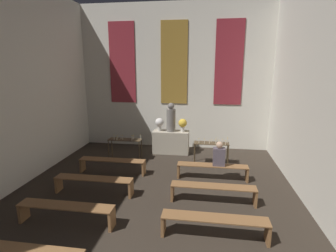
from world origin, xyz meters
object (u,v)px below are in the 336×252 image
object	(u,v)px
flower_vase_left	(159,123)
flower_vase_right	(183,124)
pew_second_left	(66,210)
pew_third_right	(213,190)
pew_back_right	(212,169)
pew_second_right	(214,223)
pew_third_left	(94,182)
candle_rack_right	(212,146)
pew_back_left	(112,163)
person_seated	(219,155)
statue	(171,119)
candle_rack_left	(125,142)
altar	(171,142)

from	to	relation	value
flower_vase_left	flower_vase_right	distance (m)	0.92
pew_second_left	pew_third_right	bearing A→B (deg)	24.17
pew_back_right	flower_vase_left	bearing A→B (deg)	131.76
pew_second_right	pew_third_left	distance (m)	3.52
pew_second_right	pew_third_left	xyz separation A→B (m)	(-3.22, 1.44, 0.00)
flower_vase_right	pew_second_left	bearing A→B (deg)	-111.69
candle_rack_right	pew_back_left	xyz separation A→B (m)	(-3.20, -1.30, -0.33)
person_seated	pew_back_right	bearing A→B (deg)	180.00
candle_rack_right	flower_vase_left	bearing A→B (deg)	153.67
flower_vase_left	pew_third_right	world-z (taller)	flower_vase_left
statue	pew_second_left	bearing A→B (deg)	-107.17
pew_third_left	pew_back_left	distance (m)	1.44
pew_back_right	pew_third_left	bearing A→B (deg)	-155.83
pew_back_right	pew_third_right	bearing A→B (deg)	-90.00
flower_vase_right	pew_third_left	size ratio (longest dim) A/B	0.24
flower_vase_left	pew_second_right	bearing A→B (deg)	-68.31
candle_rack_left	pew_second_right	xyz separation A→B (m)	(3.19, -4.19, -0.33)
pew_third_right	person_seated	size ratio (longest dim) A/B	2.85
pew_second_left	altar	bearing A→B (deg)	72.83
altar	candle_rack_left	xyz separation A→B (m)	(-1.58, -1.02, 0.22)
pew_second_left	candle_rack_left	bearing A→B (deg)	89.63
flower_vase_left	person_seated	size ratio (longest dim) A/B	0.69
candle_rack_left	pew_back_left	distance (m)	1.34
altar	pew_back_right	distance (m)	2.82
candle_rack_right	pew_back_right	xyz separation A→B (m)	(0.02, -1.30, -0.33)
candle_rack_right	pew_second_right	bearing A→B (deg)	-89.79
altar	pew_second_right	bearing A→B (deg)	-72.83
altar	flower_vase_right	bearing A→B (deg)	-0.00
statue	flower_vase_left	world-z (taller)	statue
statue	pew_back_left	bearing A→B (deg)	-124.74
pew_second_left	pew_third_left	bearing A→B (deg)	90.00
person_seated	flower_vase_left	bearing A→B (deg)	134.24
statue	flower_vase_right	world-z (taller)	statue
candle_rack_right	flower_vase_right	bearing A→B (deg)	138.02
flower_vase_right	candle_rack_left	world-z (taller)	flower_vase_right
pew_second_left	pew_back_left	size ratio (longest dim) A/B	1.00
pew_second_left	pew_second_right	distance (m)	3.22
person_seated	pew_third_left	bearing A→B (deg)	-157.01
pew_second_left	pew_back_left	distance (m)	2.89
statue	pew_second_right	world-z (taller)	statue
pew_back_left	pew_third_right	bearing A→B (deg)	-24.17
pew_third_right	candle_rack_right	bearing A→B (deg)	90.32
pew_second_right	pew_back_right	world-z (taller)	same
flower_vase_right	pew_second_left	size ratio (longest dim) A/B	0.24
pew_third_right	pew_back_left	size ratio (longest dim) A/B	1.00
pew_back_right	person_seated	bearing A→B (deg)	0.00
pew_second_left	pew_third_right	world-z (taller)	same
flower_vase_right	pew_third_right	bearing A→B (deg)	-73.06
pew_second_right	flower_vase_right	bearing A→B (deg)	102.41
candle_rack_right	pew_back_left	world-z (taller)	candle_rack_right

